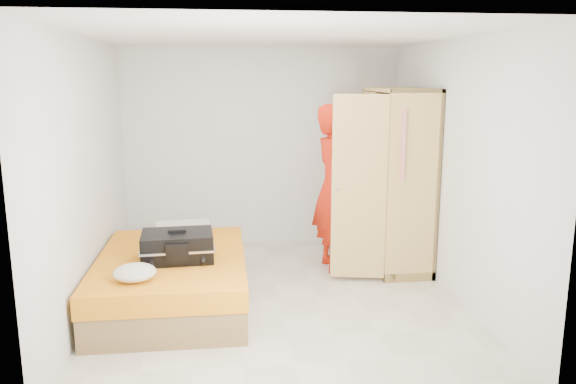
{
  "coord_description": "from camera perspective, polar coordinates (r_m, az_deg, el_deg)",
  "views": [
    {
      "loc": [
        -0.53,
        -5.37,
        2.22
      ],
      "look_at": [
        0.17,
        0.54,
        1.0
      ],
      "focal_mm": 35.0,
      "sensor_mm": 36.0,
      "label": 1
    }
  ],
  "objects": [
    {
      "name": "wardrobe",
      "position": [
        6.66,
        10.7,
        0.81
      ],
      "size": [
        1.16,
        1.2,
        2.1
      ],
      "color": "tan",
      "rests_on": "ground"
    },
    {
      "name": "person",
      "position": [
        6.5,
        4.66,
        0.42
      ],
      "size": [
        0.54,
        0.75,
        1.93
      ],
      "primitive_type": "imported",
      "rotation": [
        0.0,
        0.0,
        1.68
      ],
      "color": "red",
      "rests_on": "ground"
    },
    {
      "name": "round_cushion",
      "position": [
        5.06,
        -15.31,
        -7.89
      ],
      "size": [
        0.37,
        0.37,
        0.14
      ],
      "primitive_type": "ellipsoid",
      "color": "silver",
      "rests_on": "bed"
    },
    {
      "name": "suitcase",
      "position": [
        5.5,
        -11.16,
        -5.42
      ],
      "size": [
        0.72,
        0.55,
        0.3
      ],
      "rotation": [
        0.0,
        0.0,
        0.06
      ],
      "color": "black",
      "rests_on": "bed"
    },
    {
      "name": "pillow",
      "position": [
        6.45,
        -10.6,
        -3.58
      ],
      "size": [
        0.62,
        0.36,
        0.11
      ],
      "primitive_type": "cube",
      "rotation": [
        0.0,
        0.0,
        0.1
      ],
      "color": "silver",
      "rests_on": "bed"
    },
    {
      "name": "room",
      "position": [
        5.48,
        -1.09,
        1.91
      ],
      "size": [
        4.0,
        4.02,
        2.6
      ],
      "color": "beige",
      "rests_on": "ground"
    },
    {
      "name": "bed",
      "position": [
        5.74,
        -11.65,
        -8.72
      ],
      "size": [
        1.42,
        2.02,
        0.5
      ],
      "color": "olive",
      "rests_on": "ground"
    }
  ]
}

